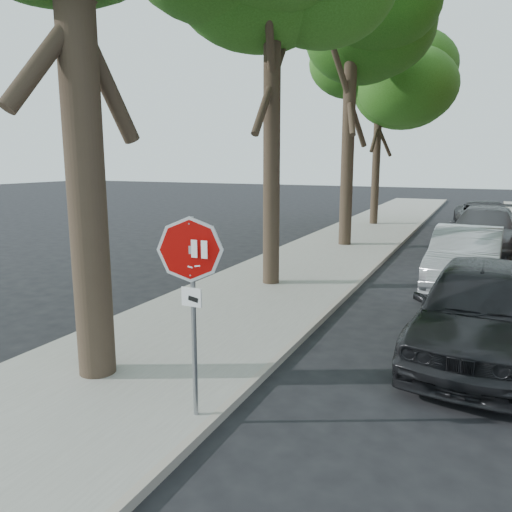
{
  "coord_description": "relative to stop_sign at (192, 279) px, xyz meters",
  "views": [
    {
      "loc": [
        2.53,
        -5.15,
        3.4
      ],
      "look_at": [
        -0.38,
        1.19,
        2.05
      ],
      "focal_mm": 35.0,
      "sensor_mm": 36.0,
      "label": 1
    }
  ],
  "objects": [
    {
      "name": "ground",
      "position": [
        0.7,
        0.03,
        -1.95
      ],
      "size": [
        120.0,
        120.0,
        0.0
      ],
      "primitive_type": "plane",
      "color": "black",
      "rests_on": "ground"
    },
    {
      "name": "sidewalk_left",
      "position": [
        -1.8,
        12.03,
        -1.89
      ],
      "size": [
        4.0,
        55.0,
        0.12
      ],
      "primitive_type": "cube",
      "color": "gray",
      "rests_on": "ground"
    },
    {
      "name": "curb_left",
      "position": [
        0.25,
        12.03,
        -1.88
      ],
      "size": [
        0.12,
        55.0,
        0.13
      ],
      "primitive_type": "cube",
      "color": "#9E9384",
      "rests_on": "ground"
    },
    {
      "name": "stop_sign",
      "position": [
        0.0,
        0.0,
        0.0
      ],
      "size": [
        0.76,
        0.34,
        2.61
      ],
      "color": "gray",
      "rests_on": "sidewalk_left"
    },
    {
      "name": "tree_mid_b",
      "position": [
        -1.72,
        14.15,
        6.05
      ],
      "size": [
        5.88,
        5.46,
        10.36
      ],
      "color": "black",
      "rests_on": "sidewalk_left"
    },
    {
      "name": "tree_far",
      "position": [
        -2.02,
        21.14,
        5.26
      ],
      "size": [
        5.29,
        4.91,
        9.33
      ],
      "color": "black",
      "rests_on": "sidewalk_left"
    },
    {
      "name": "car_a",
      "position": [
        3.3,
        4.01,
        -1.09
      ],
      "size": [
        2.45,
        5.21,
        1.72
      ],
      "primitive_type": "imported",
      "rotation": [
        0.0,
        0.0,
        -0.08
      ],
      "color": "black",
      "rests_on": "ground"
    },
    {
      "name": "car_b",
      "position": [
        2.87,
        9.27,
        -1.15
      ],
      "size": [
        1.88,
        4.93,
        1.6
      ],
      "primitive_type": "imported",
      "rotation": [
        0.0,
        0.0,
        -0.04
      ],
      "color": "#B1B2B9",
      "rests_on": "ground"
    },
    {
      "name": "car_c",
      "position": [
        3.3,
        14.89,
        -1.11
      ],
      "size": [
        2.75,
        5.94,
        1.68
      ],
      "primitive_type": "imported",
      "rotation": [
        0.0,
        0.0,
        -0.07
      ],
      "color": "#47474C",
      "rests_on": "ground"
    },
    {
      "name": "car_d",
      "position": [
        3.3,
        20.74,
        -1.21
      ],
      "size": [
        3.13,
        5.58,
        1.47
      ],
      "primitive_type": "imported",
      "rotation": [
        0.0,
        0.0,
        0.13
      ],
      "color": "black",
      "rests_on": "ground"
    }
  ]
}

